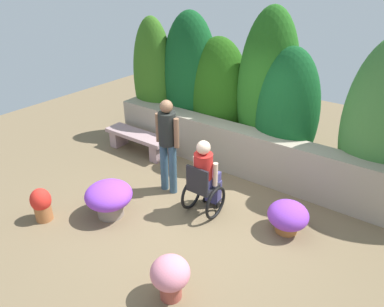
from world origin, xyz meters
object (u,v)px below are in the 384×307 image
Objects in this scene: person_in_wheelchair at (205,179)px; flower_pot_terracotta_by_wall at (170,276)px; flower_pot_small_foreground at (288,217)px; stone_bench at (138,140)px; person_standing_companion at (168,141)px; flower_pot_red_accent at (109,197)px; flower_pot_purple_near at (42,204)px.

flower_pot_terracotta_by_wall is at bearing -72.50° from person_in_wheelchair.
flower_pot_terracotta_by_wall is at bearing -108.26° from flower_pot_small_foreground.
person_standing_companion is at bearing -29.04° from stone_bench.
flower_pot_red_accent is (1.21, -1.93, 0.05)m from stone_bench.
stone_bench is 2.28m from flower_pot_red_accent.
flower_pot_purple_near is (0.43, -2.65, 0.00)m from stone_bench.
person_in_wheelchair is at bearing 39.57° from flower_pot_red_accent.
person_in_wheelchair is 2.31× the size of flower_pot_purple_near.
flower_pot_terracotta_by_wall is (2.64, 0.01, 0.05)m from flower_pot_purple_near.
flower_pot_purple_near is 0.96× the size of flower_pot_terracotta_by_wall.
flower_pot_terracotta_by_wall reaches higher than flower_pot_purple_near.
flower_pot_purple_near is 0.92× the size of flower_pot_small_foreground.
flower_pot_red_accent reaches higher than stone_bench.
person_standing_companion is 2.49m from flower_pot_terracotta_by_wall.
person_in_wheelchair reaches higher than flower_pot_red_accent.
stone_bench is 0.89× the size of person_standing_companion.
flower_pot_purple_near is 0.75× the size of flower_pot_red_accent.
flower_pot_small_foreground is (3.31, 2.04, -0.03)m from flower_pot_purple_near.
stone_bench is 3.78m from flower_pot_small_foreground.
flower_pot_purple_near is at bearing -148.36° from flower_pot_small_foreground.
flower_pot_purple_near is (-1.10, -1.86, -0.71)m from person_standing_companion.
person_standing_companion is at bearing 59.33° from flower_pot_purple_near.
flower_pot_red_accent is 1.23× the size of flower_pot_small_foreground.
flower_pot_red_accent is (-0.32, -1.14, -0.67)m from person_standing_companion.
stone_bench is 4.05m from flower_pot_terracotta_by_wall.
person_in_wheelchair is at bearing -14.65° from person_standing_companion.
stone_bench is 2.69m from flower_pot_purple_near.
flower_pot_red_accent is at bearing -143.90° from person_in_wheelchair.
stone_bench is at bearing 139.28° from flower_pot_terracotta_by_wall.
person_in_wheelchair is 2.13× the size of flower_pot_small_foreground.
flower_pot_purple_near reaches higher than flower_pot_small_foreground.
flower_pot_purple_near is at bearing -82.60° from stone_bench.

